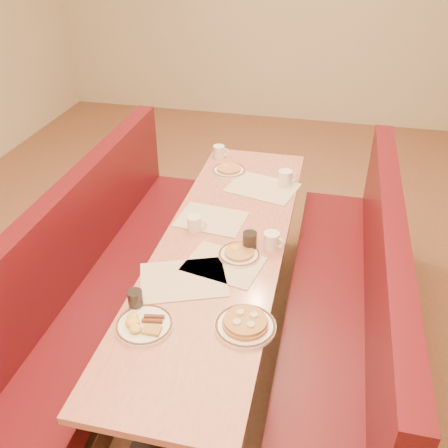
% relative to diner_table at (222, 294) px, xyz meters
% --- Properties ---
extents(ground, '(8.00, 8.00, 0.00)m').
position_rel_diner_table_xyz_m(ground, '(0.00, 0.00, -0.37)').
color(ground, '#9E6647').
rests_on(ground, ground).
extents(room_envelope, '(6.04, 8.04, 2.82)m').
position_rel_diner_table_xyz_m(room_envelope, '(0.00, 0.00, 1.56)').
color(room_envelope, beige).
rests_on(room_envelope, ground).
extents(diner_table, '(0.70, 2.50, 0.75)m').
position_rel_diner_table_xyz_m(diner_table, '(0.00, 0.00, 0.00)').
color(diner_table, black).
rests_on(diner_table, ground).
extents(booth_left, '(0.55, 2.50, 1.05)m').
position_rel_diner_table_xyz_m(booth_left, '(-0.73, 0.00, -0.01)').
color(booth_left, '#4C3326').
rests_on(booth_left, ground).
extents(booth_right, '(0.55, 2.50, 1.05)m').
position_rel_diner_table_xyz_m(booth_right, '(0.73, 0.00, -0.01)').
color(booth_right, '#4C3326').
rests_on(booth_right, ground).
extents(placemat_near_left, '(0.52, 0.46, 0.00)m').
position_rel_diner_table_xyz_m(placemat_near_left, '(-0.12, -0.36, 0.38)').
color(placemat_near_left, beige).
rests_on(placemat_near_left, diner_table).
extents(placemat_near_right, '(0.45, 0.37, 0.00)m').
position_rel_diner_table_xyz_m(placemat_near_right, '(0.05, -0.19, 0.38)').
color(placemat_near_right, beige).
rests_on(placemat_near_right, diner_table).
extents(placemat_far_left, '(0.43, 0.34, 0.00)m').
position_rel_diner_table_xyz_m(placemat_far_left, '(-0.12, 0.23, 0.38)').
color(placemat_far_left, beige).
rests_on(placemat_far_left, diner_table).
extents(placemat_far_right, '(0.51, 0.43, 0.00)m').
position_rel_diner_table_xyz_m(placemat_far_right, '(0.12, 0.69, 0.38)').
color(placemat_far_right, beige).
rests_on(placemat_far_right, diner_table).
extents(pancake_plate, '(0.28, 0.28, 0.06)m').
position_rel_diner_table_xyz_m(pancake_plate, '(0.25, -0.63, 0.40)').
color(pancake_plate, white).
rests_on(pancake_plate, diner_table).
extents(eggs_plate, '(0.26, 0.26, 0.05)m').
position_rel_diner_table_xyz_m(eggs_plate, '(-0.20, -0.73, 0.39)').
color(eggs_plate, white).
rests_on(eggs_plate, diner_table).
extents(extra_plate_mid, '(0.23, 0.23, 0.05)m').
position_rel_diner_table_xyz_m(extra_plate_mid, '(0.12, -0.10, 0.39)').
color(extra_plate_mid, white).
rests_on(extra_plate_mid, diner_table).
extents(extra_plate_far, '(0.24, 0.24, 0.05)m').
position_rel_diner_table_xyz_m(extra_plate_far, '(-0.15, 0.87, 0.39)').
color(extra_plate_far, white).
rests_on(extra_plate_far, diner_table).
extents(coffee_mug_a, '(0.13, 0.09, 0.10)m').
position_rel_diner_table_xyz_m(coffee_mug_a, '(0.28, 0.02, 0.43)').
color(coffee_mug_a, white).
rests_on(coffee_mug_a, diner_table).
extents(coffee_mug_b, '(0.12, 0.08, 0.09)m').
position_rel_diner_table_xyz_m(coffee_mug_b, '(-0.19, 0.10, 0.42)').
color(coffee_mug_b, white).
rests_on(coffee_mug_b, diner_table).
extents(coffee_mug_c, '(0.13, 0.09, 0.10)m').
position_rel_diner_table_xyz_m(coffee_mug_c, '(0.26, 0.78, 0.43)').
color(coffee_mug_c, white).
rests_on(coffee_mug_c, diner_table).
extents(coffee_mug_d, '(0.12, 0.09, 0.09)m').
position_rel_diner_table_xyz_m(coffee_mug_d, '(-0.28, 1.10, 0.42)').
color(coffee_mug_d, white).
rests_on(coffee_mug_d, diner_table).
extents(soda_tumbler_near, '(0.07, 0.07, 0.10)m').
position_rel_diner_table_xyz_m(soda_tumbler_near, '(-0.28, -0.61, 0.42)').
color(soda_tumbler_near, black).
rests_on(soda_tumbler_near, diner_table).
extents(soda_tumbler_mid, '(0.08, 0.08, 0.11)m').
position_rel_diner_table_xyz_m(soda_tumbler_mid, '(0.16, -0.02, 0.43)').
color(soda_tumbler_mid, black).
rests_on(soda_tumbler_mid, diner_table).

